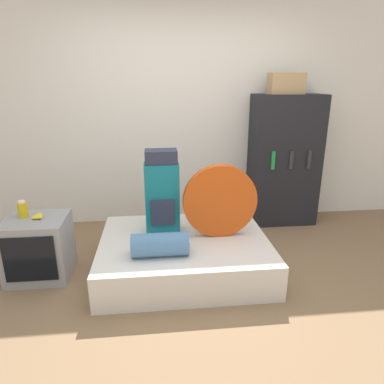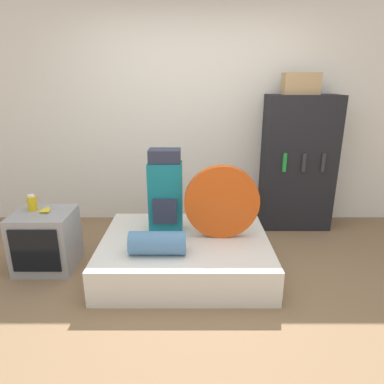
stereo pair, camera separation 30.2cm
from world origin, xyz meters
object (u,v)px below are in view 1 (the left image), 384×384
at_px(television, 39,248).
at_px(cardboard_box, 286,83).
at_px(bookshelf, 284,161).
at_px(tent_bag, 220,201).
at_px(canister, 23,209).
at_px(backpack, 162,193).
at_px(sleeping_roll, 160,245).

xyz_separation_m(television, cardboard_box, (2.55, 1.00, 1.39)).
bearing_deg(television, bookshelf, 21.20).
relative_size(tent_bag, television, 1.23).
relative_size(canister, bookshelf, 0.10).
bearing_deg(canister, bookshelf, 19.12).
bearing_deg(backpack, bookshelf, 29.55).
bearing_deg(television, cardboard_box, 21.43).
height_order(tent_bag, canister, tent_bag).
height_order(television, bookshelf, bookshelf).
bearing_deg(sleeping_roll, canister, 161.84).
distance_m(backpack, sleeping_roll, 0.57).
height_order(television, cardboard_box, cardboard_box).
bearing_deg(bookshelf, tent_bag, -134.12).
bearing_deg(cardboard_box, backpack, -149.79).
distance_m(canister, bookshelf, 2.88).
distance_m(tent_bag, bookshelf, 1.40).
height_order(backpack, sleeping_roll, backpack).
bearing_deg(backpack, tent_bag, -16.53).
distance_m(sleeping_roll, bookshelf, 2.06).
height_order(sleeping_roll, bookshelf, bookshelf).
height_order(sleeping_roll, cardboard_box, cardboard_box).
bearing_deg(cardboard_box, sleeping_roll, -138.06).
distance_m(television, bookshelf, 2.84).
bearing_deg(cardboard_box, tent_bag, -132.71).
distance_m(tent_bag, sleeping_roll, 0.69).
xyz_separation_m(sleeping_roll, canister, (-1.19, 0.39, 0.21)).
relative_size(backpack, cardboard_box, 2.06).
xyz_separation_m(sleeping_roll, cardboard_box, (1.47, 1.32, 1.26)).
bearing_deg(bookshelf, television, -158.80).
xyz_separation_m(canister, bookshelf, (2.72, 0.94, 0.15)).
xyz_separation_m(television, canister, (-0.11, 0.07, 0.35)).
bearing_deg(tent_bag, sleeping_roll, -149.21).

